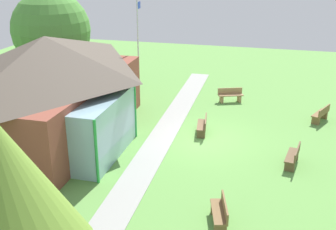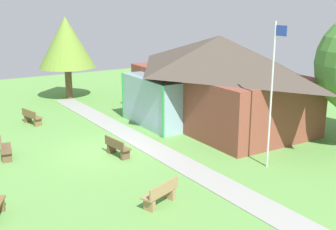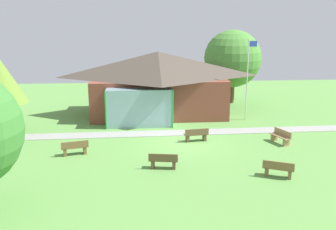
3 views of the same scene
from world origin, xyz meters
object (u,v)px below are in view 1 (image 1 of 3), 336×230
pavilion (51,86)px  bench_mid_left (220,213)px  bench_front_right (321,114)px  flagpole (138,46)px  bench_front_center (293,157)px  tree_behind_pavilion_right (51,31)px  bench_mid_right (230,95)px  bench_rear_near_path (203,126)px

pavilion → bench_mid_left: size_ratio=7.12×
bench_front_right → flagpole: bearing=108.3°
bench_front_center → tree_behind_pavilion_right: tree_behind_pavilion_right is taller
bench_front_center → bench_mid_right: bearing=34.8°
bench_mid_right → bench_rear_near_path: (-5.11, 0.78, 0.00)m
bench_rear_near_path → tree_behind_pavilion_right: size_ratio=0.24×
flagpole → bench_rear_near_path: 7.15m
bench_front_right → tree_behind_pavilion_right: tree_behind_pavilion_right is taller
flagpole → bench_rear_near_path: size_ratio=3.86×
flagpole → bench_front_center: bearing=-126.7°
flagpole → bench_mid_right: size_ratio=3.83×
bench_mid_right → bench_front_right: same height
pavilion → bench_mid_right: (7.14, -7.78, -2.14)m
bench_mid_right → bench_front_right: (-1.95, -5.07, 0.00)m
pavilion → bench_front_right: size_ratio=7.20×
bench_mid_right → tree_behind_pavilion_right: size_ratio=0.24×
flagpole → pavilion: bearing=161.2°
bench_mid_right → bench_front_center: 8.25m
bench_mid_right → bench_mid_left: 12.34m
bench_mid_right → bench_mid_left: same height
flagpole → bench_mid_left: 13.71m
pavilion → bench_mid_left: pavilion is taller
bench_front_right → pavilion: bearing=137.1°
bench_mid_left → tree_behind_pavilion_right: bearing=32.3°
pavilion → bench_mid_left: bearing=-120.0°
flagpole → bench_mid_right: bearing=-83.1°
bench_mid_right → bench_rear_near_path: 5.17m
bench_rear_near_path → bench_mid_left: bearing=-173.0°
pavilion → flagpole: flagpole is taller
bench_front_right → tree_behind_pavilion_right: (1.53, 16.52, 3.49)m
bench_front_center → pavilion: bearing=97.9°
pavilion → bench_front_center: (-0.31, -11.32, -2.14)m
flagpole → bench_front_right: bearing=-96.8°
bench_mid_right → bench_rear_near_path: bearing=60.1°
pavilion → tree_behind_pavilion_right: size_ratio=1.75×
flagpole → bench_mid_left: flagpole is taller
tree_behind_pavilion_right → bench_front_right: bearing=-95.3°
bench_mid_left → bench_front_center: bearing=-40.9°
pavilion → bench_mid_left: 10.49m
bench_mid_right → bench_front_right: bearing=137.8°
pavilion → bench_rear_near_path: (2.03, -7.01, -2.14)m
pavilion → bench_rear_near_path: 7.60m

